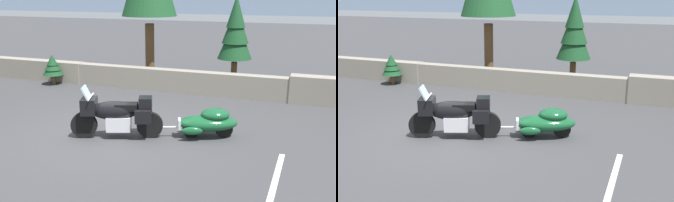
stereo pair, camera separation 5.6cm
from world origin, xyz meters
TOP-DOWN VIEW (x-y plane):
  - ground_plane at (0.00, 0.00)m, footprint 80.00×80.00m
  - stone_guard_wall at (0.53, 5.04)m, footprint 24.00×0.58m
  - touring_motorcycle at (0.22, -0.04)m, footprint 2.21×1.22m
  - car_shaped_trailer at (2.37, 0.78)m, footprint 2.19×1.19m
  - pine_tree_far_right at (1.85, 6.31)m, footprint 1.28×1.28m
  - pine_sapling_near at (-4.95, 4.44)m, footprint 0.80×0.80m
  - parking_stripe_marker at (4.24, -1.50)m, footprint 0.12×3.60m

SIDE VIEW (x-z plane):
  - ground_plane at x=0.00m, z-range 0.00..0.00m
  - parking_stripe_marker at x=4.24m, z-range 0.00..0.01m
  - car_shaped_trailer at x=2.37m, z-range 0.03..0.79m
  - stone_guard_wall at x=0.53m, z-range -0.03..0.89m
  - touring_motorcycle at x=0.22m, z-range -0.04..1.29m
  - pine_sapling_near at x=-4.95m, z-range 0.15..1.33m
  - pine_tree_far_right at x=1.85m, z-range 0.44..3.91m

